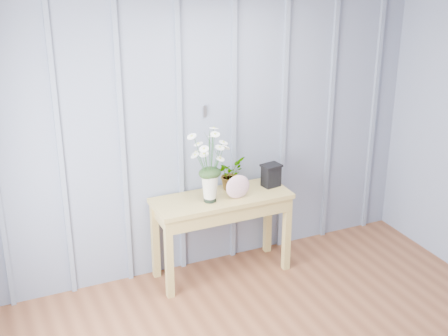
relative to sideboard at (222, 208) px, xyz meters
name	(u,v)px	position (x,y,z in m)	size (l,w,h in m)	color
room_shell	(286,84)	(-0.03, -1.08, 1.35)	(4.00, 4.50, 2.50)	gray
sideboard	(222,208)	(0.00, 0.00, 0.00)	(1.20, 0.45, 0.75)	tan
daisy_vase	(210,155)	(-0.13, -0.05, 0.53)	(0.47, 0.36, 0.66)	black
spider_plant	(230,174)	(0.14, 0.12, 0.25)	(0.25, 0.22, 0.28)	#1D3717
felt_disc_vessel	(238,187)	(0.11, -0.09, 0.22)	(0.21, 0.06, 0.21)	#994E6F
carved_box	(271,175)	(0.49, 0.03, 0.22)	(0.19, 0.15, 0.20)	black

